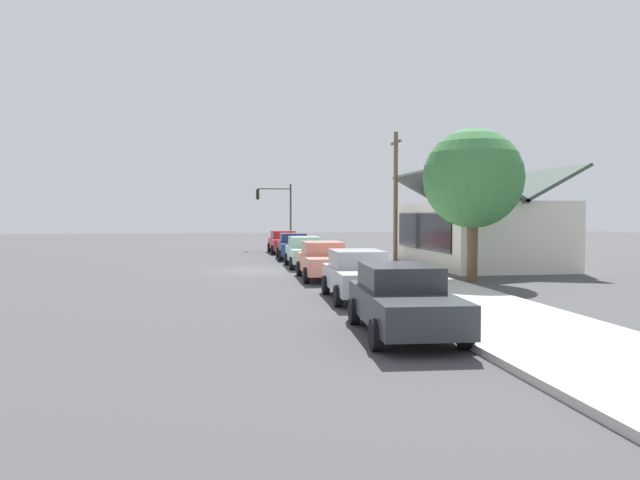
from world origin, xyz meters
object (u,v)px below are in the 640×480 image
Objects in this scene: car_coral at (324,260)px; utility_pole_wooden at (396,194)px; car_navy at (293,246)px; car_silver at (359,274)px; traffic_light_main at (277,205)px; fire_hydrant_red at (420,292)px; car_seafoam at (305,252)px; shade_tree at (473,179)px; car_cherry at (284,242)px; car_charcoal at (403,299)px.

car_coral is 10.12m from utility_pole_wooden.
car_navy and car_silver have the same top height.
utility_pole_wooden is at bearing 22.42° from traffic_light_main.
traffic_light_main is at bearing -178.14° from car_coral.
fire_hydrant_red is at bearing 33.13° from car_silver.
shade_tree reaches higher than car_seafoam.
fire_hydrant_red is (6.35, -4.35, -3.73)m from shade_tree.
car_cherry and car_charcoal have the same top height.
traffic_light_main reaches higher than car_charcoal.
traffic_light_main reaches higher than car_navy.
car_coral is at bearing 2.12° from car_navy.
car_navy is 0.96× the size of car_coral.
fire_hydrant_red is (8.42, 1.50, -0.32)m from car_coral.
car_coral is 1.06× the size of car_silver.
car_charcoal is at bearing -15.78° from utility_pole_wooden.
car_cherry is 1.00× the size of car_charcoal.
car_charcoal is 0.64× the size of utility_pole_wooden.
fire_hydrant_red is (25.76, 1.58, -0.32)m from car_cherry.
utility_pole_wooden is (-2.12, 5.54, 3.11)m from car_seafoam.
shade_tree is at bearing 71.94° from car_coral.
traffic_light_main is at bearing -157.58° from utility_pole_wooden.
fire_hydrant_red is (14.20, 1.54, -0.32)m from car_seafoam.
car_seafoam and car_silver have the same top height.
utility_pole_wooden is at bearing 161.05° from car_silver.
traffic_light_main is at bearing -165.77° from shade_tree.
traffic_light_main is (-23.69, -6.01, -0.74)m from shade_tree.
utility_pole_wooden reaches higher than car_cherry.
fire_hydrant_red is at bearing 11.52° from car_coral.
shade_tree reaches higher than car_cherry.
car_charcoal is at bearing 1.85° from car_navy.
utility_pole_wooden reaches higher than car_coral.
utility_pole_wooden is (3.63, 5.51, 3.11)m from car_navy.
car_cherry is 5.05m from traffic_light_main.
car_cherry is at bearing -177.61° from car_silver.
traffic_light_main is at bearing -179.79° from car_cherry.
utility_pole_wooden reaches higher than car_seafoam.
car_navy is 0.73× the size of shade_tree.
car_silver is at bearing -0.32° from car_cherry.
car_cherry reaches higher than fire_hydrant_red.
utility_pole_wooden is (13.71, 5.66, 0.44)m from traffic_light_main.
traffic_light_main is 30.23m from fire_hydrant_red.
car_charcoal is 3.82m from fire_hydrant_red.
car_seafoam is at bearing -173.83° from fire_hydrant_red.
car_navy is 7.30m from utility_pole_wooden.
car_seafoam is 0.75× the size of shade_tree.
car_coral is at bearing -109.49° from shade_tree.
car_navy is 6.48× the size of fire_hydrant_red.
car_charcoal is (11.87, -0.09, -0.00)m from car_coral.
car_charcoal is at bearing -24.71° from fire_hydrant_red.
shade_tree is (2.07, 5.85, 3.41)m from car_coral.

